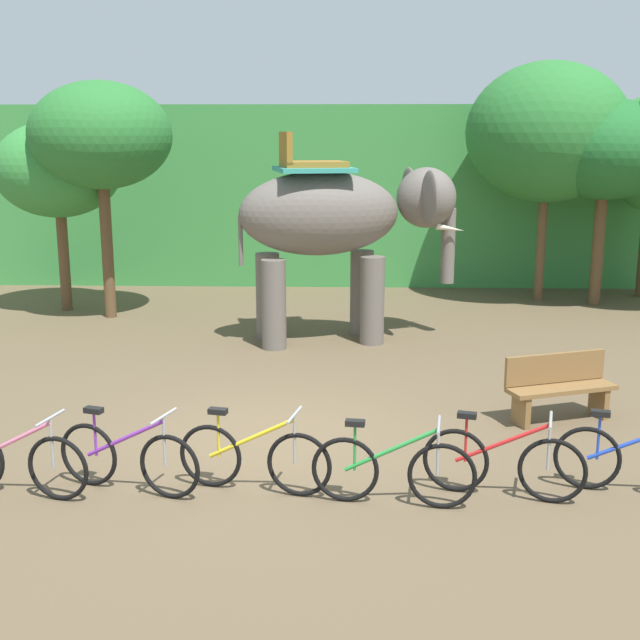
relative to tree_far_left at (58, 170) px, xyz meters
name	(u,v)px	position (x,y,z in m)	size (l,w,h in m)	color
ground_plane	(271,437)	(5.12, -7.51, -2.99)	(80.00, 80.00, 0.00)	brown
foliage_hedge	(313,189)	(5.12, 5.83, -0.79)	(36.00, 6.00, 4.41)	#3D8E42
tree_far_left	(58,170)	(0.00, 0.00, 0.00)	(2.63, 2.63, 4.01)	brown
tree_center_left	(101,136)	(1.15, -0.68, 0.70)	(2.83, 2.83, 4.77)	brown
tree_left	(548,133)	(10.44, 1.30, 0.76)	(3.56, 3.56, 5.28)	brown
tree_right	(605,150)	(11.61, 0.94, 0.40)	(3.15, 3.15, 4.48)	brown
elephant	(338,221)	(5.89, -2.47, -0.79)	(4.25, 2.47, 3.78)	#665E56
bike_pink	(16,461)	(2.57, -9.31, -2.60)	(1.68, 0.58, 0.92)	black
bike_purple	(128,458)	(3.73, -9.18, -2.60)	(1.64, 0.67, 0.92)	black
bike_yellow	(254,457)	(5.08, -9.14, -2.60)	(1.68, 0.56, 0.92)	black
bike_green	(393,470)	(6.55, -9.42, -2.60)	(1.70, 0.52, 0.92)	black
bike_red	(503,463)	(7.72, -9.19, -2.60)	(1.67, 0.61, 0.92)	black
bike_blue	(636,461)	(9.15, -9.10, -2.60)	(1.66, 0.63, 0.92)	black
wooden_bench	(559,385)	(8.91, -6.73, -2.51)	(1.55, 0.89, 0.89)	brown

